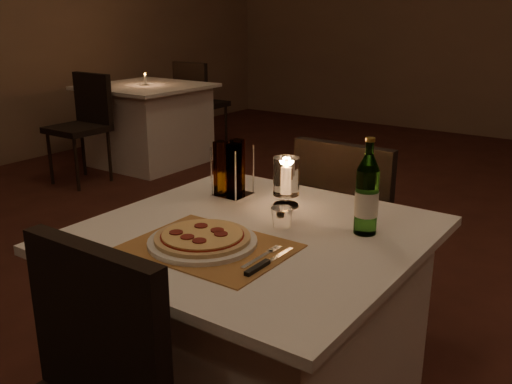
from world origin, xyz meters
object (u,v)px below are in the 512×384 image
Objects in this scene: chair_far at (351,221)px; hurricane_candle at (286,178)px; tumbler at (282,219)px; neighbor_table_left at (148,124)px; water_bottle at (367,196)px; main_table at (253,333)px; plate at (203,242)px; pizza at (202,237)px.

hurricane_candle reaches higher than chair_far.
tumbler reaches higher than neighbor_table_left.
water_bottle reaches higher than tumbler.
chair_far is (-0.00, 0.71, 0.18)m from main_table.
water_bottle is at bearing 27.37° from tumbler.
tumbler reaches higher than plate.
main_table is at bearing -81.96° from hurricane_candle.
chair_far is 2.81× the size of plate.
water_bottle is 0.34m from hurricane_candle.
pizza is at bearing -91.92° from hurricane_candle.
hurricane_candle reaches higher than main_table.
water_bottle is (0.23, 0.12, 0.09)m from tumbler.
main_table is 1.00× the size of neighbor_table_left.
chair_far is 0.92m from plate.
plate reaches higher than main_table.
neighbor_table_left is at bearing 143.27° from hurricane_candle.
water_bottle reaches higher than neighbor_table_left.
neighbor_table_left is (-2.91, 1.68, -0.18)m from chair_far.
pizza is 0.28× the size of neighbor_table_left.
plate is at bearing -116.07° from tumbler.
water_bottle is at bearing -12.20° from hurricane_candle.
pizza is at bearing -93.20° from chair_far.
neighbor_table_left is (-2.86, 2.58, -0.39)m from pizza.
water_bottle is 0.30× the size of neighbor_table_left.
plate is 4.63× the size of tumbler.
pizza is 3.87m from neighbor_table_left.
main_table is 1.11× the size of chair_far.
chair_far is 0.69m from water_bottle.
chair_far is at bearing 86.80° from plate.
plate is 0.32× the size of neighbor_table_left.
pizza is at bearing -105.54° from main_table.
pizza is (-0.05, -0.18, 0.39)m from main_table.
water_bottle is at bearing -34.66° from neighbor_table_left.
tumbler is (0.07, 0.06, 0.40)m from main_table.
chair_far is at bearing 119.02° from water_bottle.
plate is 0.27m from tumbler.
hurricane_candle is (-0.10, 0.19, 0.07)m from tumbler.
tumbler is at bearing 63.93° from pizza.
main_table is 0.44m from pizza.
plate is at bearing -42.01° from neighbor_table_left.
hurricane_candle is (0.01, 0.43, 0.09)m from plate.
water_bottle is (0.35, 0.36, 0.11)m from plate.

